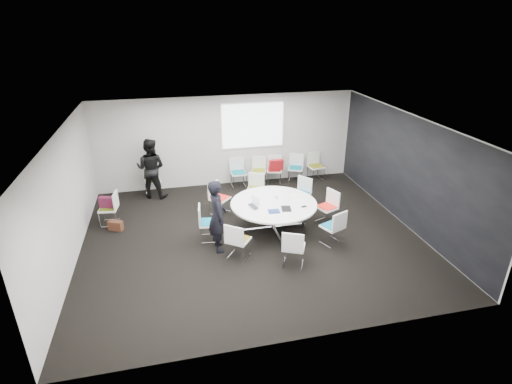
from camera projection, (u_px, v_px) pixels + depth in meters
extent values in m
cube|color=black|center=(252.00, 237.00, 9.80)|extent=(8.00, 7.00, 0.04)
cube|color=white|center=(251.00, 124.00, 8.64)|extent=(8.00, 7.00, 0.04)
cube|color=#B5B0AA|center=(227.00, 141.00, 12.35)|extent=(8.00, 0.04, 2.80)
cube|color=#B5B0AA|center=(301.00, 271.00, 6.08)|extent=(8.00, 0.04, 2.80)
cube|color=#B5B0AA|center=(65.00, 200.00, 8.40)|extent=(0.04, 7.00, 2.80)
cube|color=#B5B0AA|center=(407.00, 170.00, 10.04)|extent=(0.04, 7.00, 2.80)
cube|color=black|center=(406.00, 170.00, 10.03)|extent=(0.01, 6.94, 2.74)
cube|color=silver|center=(273.00, 227.00, 10.12)|extent=(0.90, 0.90, 0.08)
cylinder|color=silver|center=(274.00, 216.00, 9.99)|extent=(0.10, 0.10, 0.65)
cylinder|color=white|center=(274.00, 204.00, 9.85)|extent=(2.13, 2.13, 0.04)
cube|color=white|center=(253.00, 126.00, 12.28)|extent=(1.90, 0.03, 1.35)
cube|color=silver|center=(326.00, 216.00, 10.34)|extent=(0.55, 0.55, 0.42)
cube|color=white|center=(326.00, 208.00, 10.25)|extent=(0.58, 0.59, 0.04)
cube|color=red|center=(327.00, 207.00, 10.23)|extent=(0.50, 0.51, 0.03)
cube|color=white|center=(333.00, 198.00, 10.26)|extent=(0.20, 0.44, 0.42)
cube|color=silver|center=(300.00, 202.00, 11.12)|extent=(0.59, 0.59, 0.42)
cube|color=white|center=(300.00, 194.00, 11.03)|extent=(0.63, 0.63, 0.04)
cube|color=#09587F|center=(301.00, 193.00, 11.01)|extent=(0.55, 0.55, 0.03)
cube|color=white|center=(305.00, 184.00, 11.08)|extent=(0.31, 0.38, 0.42)
cube|color=silver|center=(255.00, 197.00, 11.38)|extent=(0.55, 0.55, 0.42)
cube|color=white|center=(255.00, 190.00, 11.29)|extent=(0.59, 0.58, 0.04)
cube|color=olive|center=(255.00, 189.00, 11.27)|extent=(0.52, 0.51, 0.03)
cube|color=white|center=(256.00, 180.00, 11.38)|extent=(0.44, 0.21, 0.42)
cube|color=silver|center=(220.00, 206.00, 10.84)|extent=(0.59, 0.59, 0.42)
cube|color=white|center=(220.00, 199.00, 10.75)|extent=(0.64, 0.64, 0.04)
cube|color=red|center=(220.00, 198.00, 10.73)|extent=(0.55, 0.55, 0.03)
cube|color=white|center=(213.00, 189.00, 10.75)|extent=(0.34, 0.36, 0.42)
cube|color=silver|center=(209.00, 231.00, 9.59)|extent=(0.47, 0.47, 0.42)
cube|color=white|center=(209.00, 223.00, 9.50)|extent=(0.49, 0.51, 0.04)
cube|color=#096D88|center=(209.00, 222.00, 9.49)|extent=(0.42, 0.44, 0.03)
cube|color=white|center=(199.00, 215.00, 9.38)|extent=(0.09, 0.46, 0.42)
cube|color=silver|center=(239.00, 249.00, 8.88)|extent=(0.59, 0.59, 0.42)
cube|color=white|center=(238.00, 240.00, 8.78)|extent=(0.63, 0.63, 0.04)
cube|color=brown|center=(238.00, 239.00, 8.77)|extent=(0.55, 0.54, 0.03)
cube|color=white|center=(234.00, 235.00, 8.51)|extent=(0.39, 0.31, 0.42)
cube|color=silver|center=(293.00, 256.00, 8.62)|extent=(0.56, 0.56, 0.42)
cube|color=white|center=(294.00, 247.00, 8.52)|extent=(0.60, 0.59, 0.04)
cube|color=red|center=(294.00, 246.00, 8.51)|extent=(0.52, 0.51, 0.03)
cube|color=white|center=(293.00, 243.00, 8.24)|extent=(0.43, 0.23, 0.42)
cube|color=silver|center=(331.00, 235.00, 9.43)|extent=(0.55, 0.55, 0.42)
cube|color=white|center=(332.00, 227.00, 9.33)|extent=(0.60, 0.59, 0.04)
cube|color=#0C6289|center=(332.00, 225.00, 9.32)|extent=(0.52, 0.51, 0.03)
cube|color=white|center=(340.00, 221.00, 9.09)|extent=(0.44, 0.22, 0.42)
cube|color=silver|center=(239.00, 180.00, 12.56)|extent=(0.44, 0.44, 0.42)
cube|color=white|center=(238.00, 173.00, 12.47)|extent=(0.48, 0.46, 0.04)
cube|color=#096C7C|center=(238.00, 172.00, 12.46)|extent=(0.42, 0.40, 0.03)
cube|color=white|center=(237.00, 164.00, 12.56)|extent=(0.46, 0.06, 0.42)
cube|color=silver|center=(258.00, 178.00, 12.69)|extent=(0.53, 0.53, 0.42)
cube|color=white|center=(259.00, 172.00, 12.60)|extent=(0.58, 0.56, 0.04)
cube|color=olive|center=(259.00, 171.00, 12.59)|extent=(0.50, 0.49, 0.03)
cube|color=white|center=(259.00, 162.00, 12.70)|extent=(0.45, 0.18, 0.42)
cube|color=silver|center=(274.00, 177.00, 12.80)|extent=(0.52, 0.52, 0.42)
cube|color=white|center=(274.00, 170.00, 12.70)|extent=(0.56, 0.55, 0.04)
cube|color=red|center=(274.00, 169.00, 12.69)|extent=(0.49, 0.47, 0.03)
cube|color=white|center=(274.00, 161.00, 12.80)|extent=(0.45, 0.16, 0.42)
cube|color=silver|center=(295.00, 175.00, 12.94)|extent=(0.55, 0.55, 0.42)
cube|color=white|center=(296.00, 169.00, 12.85)|extent=(0.60, 0.59, 0.04)
cube|color=#086B79|center=(296.00, 168.00, 12.84)|extent=(0.52, 0.51, 0.03)
cube|color=white|center=(296.00, 160.00, 12.94)|extent=(0.44, 0.22, 0.42)
cube|color=silver|center=(315.00, 173.00, 13.08)|extent=(0.48, 0.48, 0.42)
cube|color=white|center=(316.00, 167.00, 12.99)|extent=(0.52, 0.50, 0.04)
cube|color=olive|center=(316.00, 166.00, 12.98)|extent=(0.45, 0.43, 0.03)
cube|color=white|center=(313.00, 158.00, 13.08)|extent=(0.46, 0.10, 0.42)
cube|color=silver|center=(110.00, 216.00, 10.30)|extent=(0.47, 0.47, 0.42)
cube|color=white|center=(108.00, 209.00, 10.20)|extent=(0.49, 0.51, 0.04)
cube|color=#5C6914|center=(108.00, 207.00, 10.19)|extent=(0.43, 0.44, 0.03)
cube|color=white|center=(116.00, 200.00, 10.13)|extent=(0.09, 0.46, 0.42)
cube|color=silver|center=(153.00, 188.00, 12.00)|extent=(0.48, 0.48, 0.42)
cube|color=white|center=(153.00, 181.00, 11.91)|extent=(0.52, 0.51, 0.04)
cube|color=#696E15|center=(152.00, 180.00, 11.90)|extent=(0.46, 0.44, 0.03)
cube|color=white|center=(151.00, 171.00, 11.99)|extent=(0.46, 0.11, 0.42)
imported|color=black|center=(217.00, 216.00, 8.94)|extent=(0.44, 0.64, 1.70)
imported|color=black|center=(151.00, 168.00, 11.59)|extent=(1.04, 0.93, 1.78)
imported|color=#333338|center=(255.00, 206.00, 9.65)|extent=(0.30, 0.39, 0.03)
cube|color=silver|center=(255.00, 200.00, 9.69)|extent=(0.15, 0.27, 0.22)
cube|color=black|center=(286.00, 209.00, 9.53)|extent=(0.27, 0.33, 0.02)
cube|color=navy|center=(274.00, 211.00, 9.39)|extent=(0.27, 0.22, 0.03)
cube|color=white|center=(295.00, 195.00, 10.24)|extent=(0.36, 0.36, 0.00)
cube|color=white|center=(298.00, 201.00, 9.95)|extent=(0.33, 0.26, 0.00)
cylinder|color=white|center=(276.00, 197.00, 10.05)|extent=(0.08, 0.08, 0.09)
cube|color=black|center=(304.00, 207.00, 9.64)|extent=(0.15, 0.11, 0.01)
cube|color=#581730|center=(107.00, 202.00, 10.13)|extent=(0.42, 0.25, 0.28)
cube|color=#4A2717|center=(116.00, 226.00, 10.04)|extent=(0.39, 0.30, 0.24)
cube|color=#A61418|center=(276.00, 165.00, 12.41)|extent=(0.44, 0.17, 0.36)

